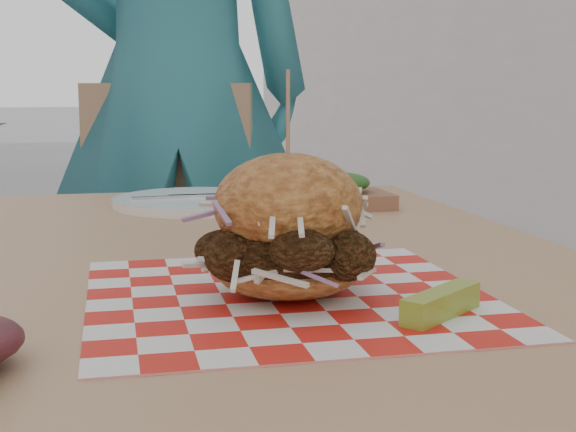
# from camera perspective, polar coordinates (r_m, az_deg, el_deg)

# --- Properties ---
(diner) EXTENTS (0.73, 0.52, 1.89)m
(diner) POSITION_cam_1_polar(r_m,az_deg,el_deg) (2.03, -8.01, 9.13)
(diner) COLOR teal
(diner) RESTS_ON ground
(patio_table) EXTENTS (0.80, 1.20, 0.75)m
(patio_table) POSITION_cam_1_polar(r_m,az_deg,el_deg) (0.93, -3.77, -7.65)
(patio_table) COLOR tan
(patio_table) RESTS_ON ground
(patio_chair) EXTENTS (0.53, 0.54, 0.95)m
(patio_chair) POSITION_cam_1_polar(r_m,az_deg,el_deg) (1.93, -7.39, -2.50)
(patio_chair) COLOR tan
(patio_chair) RESTS_ON ground
(paper_liner) EXTENTS (0.36, 0.36, 0.00)m
(paper_liner) POSITION_cam_1_polar(r_m,az_deg,el_deg) (0.74, -0.00, -5.69)
(paper_liner) COLOR red
(paper_liner) RESTS_ON patio_table
(sandwich) EXTENTS (0.18, 0.18, 0.20)m
(sandwich) POSITION_cam_1_polar(r_m,az_deg,el_deg) (0.72, -0.00, -1.30)
(sandwich) COLOR #BE7835
(sandwich) RESTS_ON paper_liner
(pickle_spear) EXTENTS (0.09, 0.08, 0.02)m
(pickle_spear) POSITION_cam_1_polar(r_m,az_deg,el_deg) (0.68, 10.84, -6.12)
(pickle_spear) COLOR #91AE32
(pickle_spear) RESTS_ON paper_liner
(place_setting) EXTENTS (0.27, 0.27, 0.02)m
(place_setting) POSITION_cam_1_polar(r_m,az_deg,el_deg) (1.31, -6.52, 1.05)
(place_setting) COLOR white
(place_setting) RESTS_ON patio_table
(kraft_tray) EXTENTS (0.15, 0.12, 0.06)m
(kraft_tray) POSITION_cam_1_polar(r_m,az_deg,el_deg) (1.28, 3.84, 1.62)
(kraft_tray) COLOR brown
(kraft_tray) RESTS_ON patio_table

